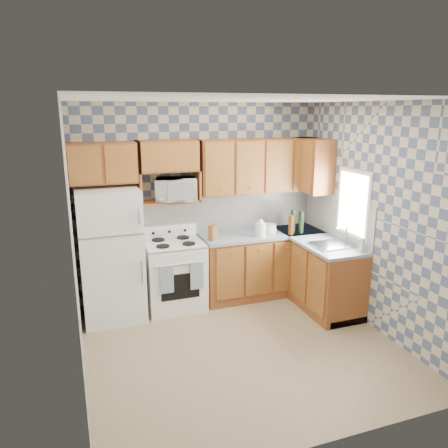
{
  "coord_description": "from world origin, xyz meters",
  "views": [
    {
      "loc": [
        -1.67,
        -4.11,
        2.61
      ],
      "look_at": [
        0.05,
        0.75,
        1.25
      ],
      "focal_mm": 35.0,
      "sensor_mm": 36.0,
      "label": 1
    }
  ],
  "objects_px": {
    "refrigerator": "(111,255)",
    "electric_kettle": "(261,230)",
    "stove_body": "(174,276)",
    "microwave": "(176,189)"
  },
  "relations": [
    {
      "from": "stove_body",
      "to": "microwave",
      "type": "relative_size",
      "value": 1.7
    },
    {
      "from": "refrigerator",
      "to": "microwave",
      "type": "xyz_separation_m",
      "value": [
        0.89,
        0.13,
        0.76
      ]
    },
    {
      "from": "stove_body",
      "to": "electric_kettle",
      "type": "xyz_separation_m",
      "value": [
        1.19,
        -0.13,
        0.56
      ]
    },
    {
      "from": "refrigerator",
      "to": "stove_body",
      "type": "distance_m",
      "value": 0.89
    },
    {
      "from": "refrigerator",
      "to": "electric_kettle",
      "type": "height_order",
      "value": "refrigerator"
    },
    {
      "from": "refrigerator",
      "to": "electric_kettle",
      "type": "relative_size",
      "value": 8.92
    },
    {
      "from": "stove_body",
      "to": "microwave",
      "type": "height_order",
      "value": "microwave"
    },
    {
      "from": "microwave",
      "to": "electric_kettle",
      "type": "bearing_deg",
      "value": 2.2
    },
    {
      "from": "electric_kettle",
      "to": "microwave",
      "type": "bearing_deg",
      "value": 167.64
    },
    {
      "from": "electric_kettle",
      "to": "refrigerator",
      "type": "bearing_deg",
      "value": 176.9
    }
  ]
}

